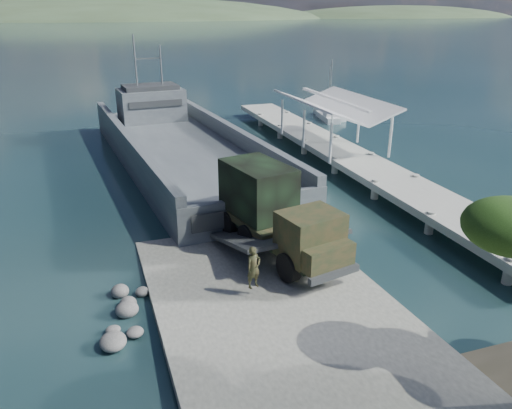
# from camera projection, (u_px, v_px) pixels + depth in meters

# --- Properties ---
(ground) EXTENTS (1400.00, 1400.00, 0.00)m
(ground) POSITION_uv_depth(u_px,v_px,m) (269.00, 304.00, 22.27)
(ground) COLOR #18373A
(ground) RESTS_ON ground
(boat_ramp) EXTENTS (10.00, 18.00, 0.50)m
(boat_ramp) POSITION_uv_depth(u_px,v_px,m) (277.00, 311.00, 21.30)
(boat_ramp) COLOR slate
(boat_ramp) RESTS_ON ground
(shoreline_rocks) EXTENTS (3.20, 5.60, 0.90)m
(shoreline_rocks) POSITION_uv_depth(u_px,v_px,m) (126.00, 324.00, 20.86)
(shoreline_rocks) COLOR #4E4E4C
(shoreline_rocks) RESTS_ON ground
(distant_headlands) EXTENTS (1000.00, 240.00, 48.00)m
(distant_headlands) POSITION_uv_depth(u_px,v_px,m) (133.00, 19.00, 530.22)
(distant_headlands) COLOR #3B4E31
(distant_headlands) RESTS_ON ground
(pier) EXTENTS (6.40, 44.00, 6.10)m
(pier) POSITION_uv_depth(u_px,v_px,m) (338.00, 144.00, 42.07)
(pier) COLOR #A5A69C
(pier) RESTS_ON ground
(landing_craft) EXTENTS (12.03, 36.88, 10.78)m
(landing_craft) POSITION_uv_depth(u_px,v_px,m) (182.00, 155.00, 41.53)
(landing_craft) COLOR #474E54
(landing_craft) RESTS_ON ground
(military_truck) EXTENTS (4.60, 9.39, 4.19)m
(military_truck) POSITION_uv_depth(u_px,v_px,m) (274.00, 211.00, 25.54)
(military_truck) COLOR black
(military_truck) RESTS_ON boat_ramp
(soldier) EXTENTS (0.81, 0.67, 1.92)m
(soldier) POSITION_uv_depth(u_px,v_px,m) (254.00, 275.00, 21.70)
(soldier) COLOR #1D2E19
(soldier) RESTS_ON boat_ramp
(sailboat_near) EXTENTS (2.33, 5.31, 6.26)m
(sailboat_near) POSITION_uv_depth(u_px,v_px,m) (328.00, 117.00, 58.20)
(sailboat_near) COLOR white
(sailboat_near) RESTS_ON ground
(sailboat_far) EXTENTS (1.78, 5.74, 6.95)m
(sailboat_far) POSITION_uv_depth(u_px,v_px,m) (330.00, 114.00, 59.56)
(sailboat_far) COLOR white
(sailboat_far) RESTS_ON ground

